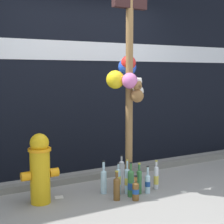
{
  "coord_description": "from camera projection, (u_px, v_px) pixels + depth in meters",
  "views": [
    {
      "loc": [
        -2.05,
        -3.08,
        1.45
      ],
      "look_at": [
        -0.17,
        0.4,
        0.99
      ],
      "focal_mm": 54.98,
      "sensor_mm": 36.0,
      "label": 1
    }
  ],
  "objects": [
    {
      "name": "bottle_3",
      "position": [
        139.0,
        181.0,
        4.09
      ],
      "size": [
        0.06,
        0.06,
        0.37
      ],
      "color": "#337038",
      "rests_on": "ground_plane"
    },
    {
      "name": "litter_0",
      "position": [
        99.0,
        176.0,
        4.79
      ],
      "size": [
        0.08,
        0.08,
        0.01
      ],
      "primitive_type": "cube",
      "rotation": [
        0.0,
        0.0,
        2.44
      ],
      "color": "tan",
      "rests_on": "ground_plane"
    },
    {
      "name": "bottle_6",
      "position": [
        127.0,
        180.0,
        4.09
      ],
      "size": [
        0.06,
        0.06,
        0.42
      ],
      "color": "#B2DBEA",
      "rests_on": "ground_plane"
    },
    {
      "name": "fire_hydrant",
      "position": [
        40.0,
        168.0,
        3.77
      ],
      "size": [
        0.42,
        0.25,
        0.78
      ],
      "color": "gold",
      "rests_on": "ground_plane"
    },
    {
      "name": "litter_2",
      "position": [
        59.0,
        197.0,
        3.98
      ],
      "size": [
        0.12,
        0.12,
        0.01
      ],
      "primitive_type": "cube",
      "rotation": [
        0.0,
        0.0,
        1.34
      ],
      "color": "silver",
      "rests_on": "ground_plane"
    },
    {
      "name": "bottle_8",
      "position": [
        118.0,
        180.0,
        4.08
      ],
      "size": [
        0.06,
        0.06,
        0.38
      ],
      "color": "#B2DBEA",
      "rests_on": "ground_plane"
    },
    {
      "name": "memorial_post",
      "position": [
        128.0,
        66.0,
        4.05
      ],
      "size": [
        0.49,
        0.51,
        2.54
      ],
      "color": "olive",
      "rests_on": "ground_plane"
    },
    {
      "name": "ground_plane",
      "position": [
        142.0,
        203.0,
        3.82
      ],
      "size": [
        14.0,
        14.0,
        0.0
      ],
      "primitive_type": "plane",
      "color": "gray"
    },
    {
      "name": "bottle_1",
      "position": [
        117.0,
        188.0,
        3.88
      ],
      "size": [
        0.08,
        0.08,
        0.34
      ],
      "color": "brown",
      "rests_on": "ground_plane"
    },
    {
      "name": "bottle_5",
      "position": [
        131.0,
        183.0,
        3.99
      ],
      "size": [
        0.07,
        0.07,
        0.41
      ],
      "color": "#337038",
      "rests_on": "ground_plane"
    },
    {
      "name": "bottle_4",
      "position": [
        148.0,
        183.0,
        4.11
      ],
      "size": [
        0.06,
        0.06,
        0.34
      ],
      "color": "#B2DBEA",
      "rests_on": "ground_plane"
    },
    {
      "name": "bottle_2",
      "position": [
        136.0,
        190.0,
        3.88
      ],
      "size": [
        0.08,
        0.08,
        0.29
      ],
      "color": "brown",
      "rests_on": "ground_plane"
    },
    {
      "name": "curb_strip",
      "position": [
        100.0,
        175.0,
        4.72
      ],
      "size": [
        8.0,
        0.12,
        0.08
      ],
      "primitive_type": "cube",
      "color": "slate",
      "rests_on": "ground_plane"
    },
    {
      "name": "bottle_7",
      "position": [
        122.0,
        172.0,
        4.42
      ],
      "size": [
        0.07,
        0.07,
        0.39
      ],
      "color": "silver",
      "rests_on": "ground_plane"
    },
    {
      "name": "bottle_9",
      "position": [
        104.0,
        180.0,
        4.1
      ],
      "size": [
        0.07,
        0.07,
        0.4
      ],
      "color": "#B2DBEA",
      "rests_on": "ground_plane"
    },
    {
      "name": "building_wall",
      "position": [
        83.0,
        48.0,
        4.99
      ],
      "size": [
        10.0,
        0.21,
        3.6
      ],
      "color": "black",
      "rests_on": "ground_plane"
    },
    {
      "name": "bottle_0",
      "position": [
        156.0,
        177.0,
        4.26
      ],
      "size": [
        0.06,
        0.06,
        0.36
      ],
      "color": "silver",
      "rests_on": "ground_plane"
    },
    {
      "name": "litter_3",
      "position": [
        184.0,
        192.0,
        4.16
      ],
      "size": [
        0.08,
        0.07,
        0.01
      ],
      "primitive_type": "cube",
      "rotation": [
        0.0,
        0.0,
        0.18
      ],
      "color": "silver",
      "rests_on": "ground_plane"
    }
  ]
}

